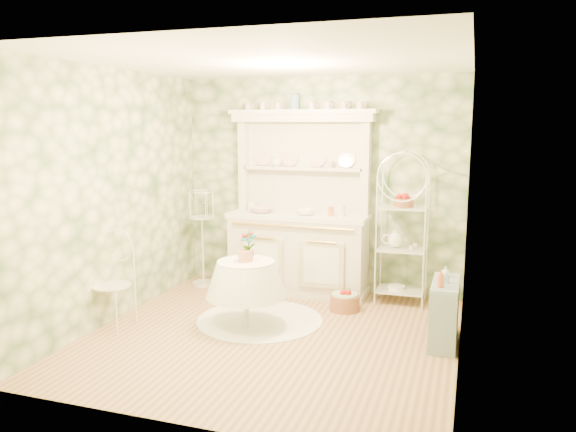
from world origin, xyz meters
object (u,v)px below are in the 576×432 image
(birdcage_stand, at_px, (202,227))
(kitchen_dresser, at_px, (298,203))
(floor_basket, at_px, (345,300))
(bakers_rack, at_px, (403,223))
(cafe_chair, at_px, (112,288))
(side_shelf, at_px, (444,311))
(round_table, at_px, (246,290))

(birdcage_stand, bearing_deg, kitchen_dresser, 4.06)
(floor_basket, bearing_deg, bakers_rack, 41.48)
(cafe_chair, bearing_deg, bakers_rack, 42.46)
(side_shelf, bearing_deg, cafe_chair, -168.29)
(side_shelf, xyz_separation_m, floor_basket, (-1.13, 0.64, -0.20))
(round_table, distance_m, birdcage_stand, 1.76)
(cafe_chair, distance_m, birdcage_stand, 1.76)
(birdcage_stand, bearing_deg, floor_basket, -11.99)
(bakers_rack, bearing_deg, floor_basket, -139.61)
(birdcage_stand, bearing_deg, bakers_rack, 1.67)
(kitchen_dresser, xyz_separation_m, side_shelf, (1.85, -1.16, -0.83))
(kitchen_dresser, xyz_separation_m, bakers_rack, (1.29, -0.02, -0.18))
(bakers_rack, xyz_separation_m, cafe_chair, (-2.77, -1.79, -0.54))
(side_shelf, bearing_deg, kitchen_dresser, 148.58)
(round_table, height_order, birdcage_stand, birdcage_stand)
(round_table, xyz_separation_m, cafe_chair, (-1.34, -0.43, 0.02))
(round_table, bearing_deg, kitchen_dresser, 84.04)
(round_table, bearing_deg, bakers_rack, 43.52)
(cafe_chair, height_order, birdcage_stand, birdcage_stand)
(cafe_chair, bearing_deg, birdcage_stand, 93.23)
(kitchen_dresser, distance_m, round_table, 1.57)
(side_shelf, relative_size, cafe_chair, 0.88)
(round_table, xyz_separation_m, birdcage_stand, (-1.15, 1.28, 0.38))
(kitchen_dresser, height_order, floor_basket, kitchen_dresser)
(bakers_rack, distance_m, birdcage_stand, 2.58)
(side_shelf, height_order, floor_basket, side_shelf)
(bakers_rack, bearing_deg, kitchen_dresser, 178.18)
(birdcage_stand, bearing_deg, round_table, -48.16)
(round_table, relative_size, floor_basket, 2.16)
(bakers_rack, xyz_separation_m, birdcage_stand, (-2.58, -0.08, -0.19))
(side_shelf, height_order, birdcage_stand, birdcage_stand)
(kitchen_dresser, bearing_deg, side_shelf, -32.08)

